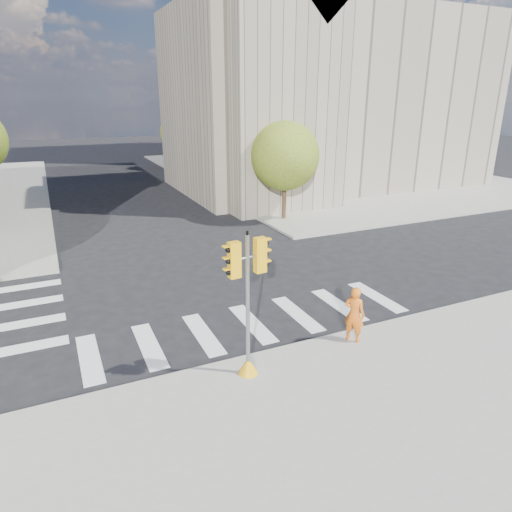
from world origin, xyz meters
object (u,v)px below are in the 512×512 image
Objects in this scene: lamp_far at (201,129)px; traffic_signal at (248,317)px; lamp_near at (264,141)px; photographer at (354,314)px.

traffic_signal is at bearing -106.15° from lamp_far.
lamp_near reaches higher than traffic_signal.
traffic_signal is 3.88m from photographer.
photographer is at bearing -107.19° from lamp_near.
lamp_near is 14.00m from lamp_far.
lamp_far is at bearing 67.90° from traffic_signal.
lamp_far reaches higher than photographer.
lamp_near and lamp_far have the same top height.
lamp_far is 33.29m from photographer.
lamp_near reaches higher than photographer.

